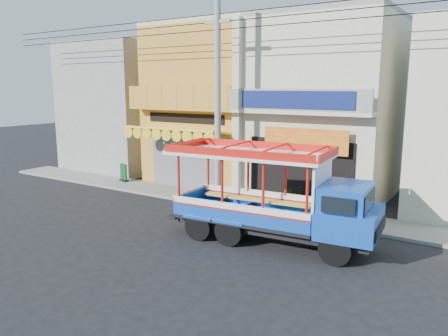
% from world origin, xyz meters
% --- Properties ---
extents(ground, '(90.00, 90.00, 0.00)m').
position_xyz_m(ground, '(0.00, 0.00, 0.00)').
color(ground, black).
rests_on(ground, ground).
extents(sidewalk, '(30.00, 2.00, 0.12)m').
position_xyz_m(sidewalk, '(0.00, 4.00, 0.06)').
color(sidewalk, slate).
rests_on(sidewalk, ground).
extents(shophouse_left, '(6.00, 7.50, 8.24)m').
position_xyz_m(shophouse_left, '(-4.00, 7.96, 4.11)').
color(shophouse_left, gold).
rests_on(shophouse_left, ground).
extents(shophouse_right, '(6.00, 6.75, 8.24)m').
position_xyz_m(shophouse_right, '(2.00, 7.96, 4.11)').
color(shophouse_right, beige).
rests_on(shophouse_right, ground).
extents(party_pilaster, '(0.35, 0.30, 8.00)m').
position_xyz_m(party_pilaster, '(-1.00, 4.85, 4.00)').
color(party_pilaster, beige).
rests_on(party_pilaster, ground).
extents(filler_building_left, '(6.00, 6.00, 7.60)m').
position_xyz_m(filler_building_left, '(-11.00, 8.00, 3.80)').
color(filler_building_left, gray).
rests_on(filler_building_left, ground).
extents(utility_pole, '(28.00, 0.26, 9.00)m').
position_xyz_m(utility_pole, '(-0.85, 3.30, 5.03)').
color(utility_pole, gray).
rests_on(utility_pole, ground).
extents(songthaew_truck, '(6.99, 2.78, 3.18)m').
position_xyz_m(songthaew_truck, '(3.44, 0.57, 1.54)').
color(songthaew_truck, black).
rests_on(songthaew_truck, ground).
extents(green_sign, '(0.60, 0.41, 0.92)m').
position_xyz_m(green_sign, '(-7.67, 4.33, 0.51)').
color(green_sign, black).
rests_on(green_sign, sidewalk).
extents(potted_plant_a, '(1.14, 1.09, 0.98)m').
position_xyz_m(potted_plant_a, '(1.93, 4.46, 0.61)').
color(potted_plant_a, '#17521E').
rests_on(potted_plant_a, sidewalk).
extents(potted_plant_b, '(0.74, 0.68, 1.07)m').
position_xyz_m(potted_plant_b, '(4.10, 4.02, 0.66)').
color(potted_plant_b, '#17521E').
rests_on(potted_plant_b, sidewalk).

